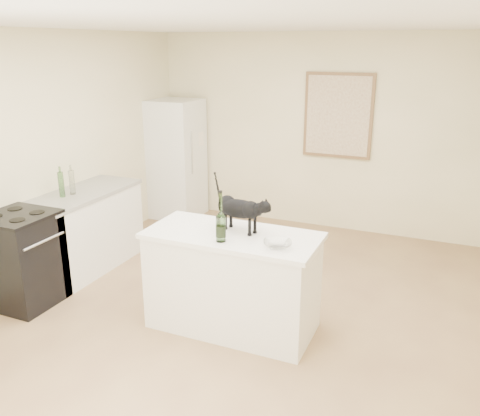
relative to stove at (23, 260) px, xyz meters
name	(u,v)px	position (x,y,z in m)	size (l,w,h in m)	color
floor	(232,313)	(1.95, 0.60, -0.45)	(5.50, 5.50, 0.00)	tan
ceiling	(230,23)	(1.95, 0.60, 2.15)	(5.50, 5.50, 0.00)	white
wall_back	(315,133)	(1.95, 3.35, 0.85)	(4.50, 4.50, 0.00)	#FFF0C5
wall_left	(35,159)	(-0.30, 0.60, 0.85)	(5.50, 5.50, 0.00)	#FFF0C5
island_base	(233,283)	(2.05, 0.40, -0.02)	(1.44, 0.67, 0.86)	white
island_top	(232,236)	(2.05, 0.40, 0.43)	(1.50, 0.70, 0.04)	white
left_cabinets	(85,232)	(0.00, 0.90, -0.02)	(0.60, 1.40, 0.86)	white
left_countertop	(81,194)	(0.00, 0.90, 0.43)	(0.62, 1.44, 0.04)	gray
stove	(23,260)	(0.00, 0.00, 0.00)	(0.60, 0.60, 0.90)	black
fridge	(176,159)	(0.00, 2.95, 0.40)	(0.68, 0.68, 1.70)	white
artwork_frame	(338,116)	(2.25, 3.32, 1.10)	(0.90, 0.03, 1.10)	brown
artwork_canvas	(338,116)	(2.25, 3.30, 1.10)	(0.82, 0.00, 1.02)	beige
black_cat	(239,211)	(2.08, 0.48, 0.63)	(0.52, 0.16, 0.36)	black
wine_bottle	(221,219)	(2.04, 0.20, 0.64)	(0.08, 0.08, 0.38)	#2B5120
glass_bowl	(277,244)	(2.51, 0.25, 0.48)	(0.22, 0.22, 0.06)	white
fridge_paper	(200,139)	(0.34, 3.06, 0.70)	(0.01, 0.15, 0.19)	white
counter_bottle_cluster	(67,183)	(-0.04, 0.74, 0.58)	(0.09, 0.19, 0.27)	#98A59B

